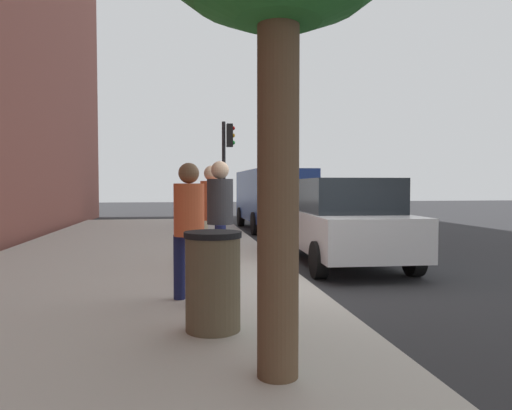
% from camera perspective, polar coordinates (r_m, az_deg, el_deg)
% --- Properties ---
extents(ground_plane, '(80.00, 80.00, 0.00)m').
position_cam_1_polar(ground_plane, '(7.61, 6.07, -10.01)').
color(ground_plane, '#2B2B2D').
rests_on(ground_plane, ground).
extents(sidewalk_slab, '(28.00, 6.00, 0.15)m').
position_cam_1_polar(sidewalk_slab, '(7.42, -17.27, -9.82)').
color(sidewalk_slab, '#B7B2A8').
rests_on(sidewalk_slab, ground_plane).
extents(parking_meter, '(0.36, 0.12, 1.41)m').
position_cam_1_polar(parking_meter, '(7.61, 2.25, -1.12)').
color(parking_meter, gray).
rests_on(parking_meter, sidewalk_slab).
extents(pedestrian_at_meter, '(0.55, 0.40, 1.86)m').
position_cam_1_polar(pedestrian_at_meter, '(7.26, -4.37, -0.55)').
color(pedestrian_at_meter, '#191E4C').
rests_on(pedestrian_at_meter, sidewalk_slab).
extents(pedestrian_bystander, '(0.44, 0.40, 1.77)m').
position_cam_1_polar(pedestrian_bystander, '(6.02, -8.12, -1.81)').
color(pedestrian_bystander, '#191E4C').
rests_on(pedestrian_bystander, sidewalk_slab).
extents(parking_officer, '(0.41, 0.45, 1.83)m').
position_cam_1_polar(parking_officer, '(8.33, -5.38, -0.30)').
color(parking_officer, tan).
rests_on(parking_officer, sidewalk_slab).
extents(parked_sedan_near, '(4.47, 2.10, 1.77)m').
position_cam_1_polar(parked_sedan_near, '(9.83, 10.60, -1.95)').
color(parked_sedan_near, silver).
rests_on(parked_sedan_near, ground_plane).
extents(parked_van_far, '(5.24, 2.20, 2.18)m').
position_cam_1_polar(parked_van_far, '(17.30, 2.03, 1.13)').
color(parked_van_far, navy).
rests_on(parked_van_far, ground_plane).
extents(traffic_signal, '(0.24, 0.44, 3.60)m').
position_cam_1_polar(traffic_signal, '(15.73, -3.56, 5.81)').
color(traffic_signal, black).
rests_on(traffic_signal, sidewalk_slab).
extents(trash_bin, '(0.59, 0.59, 1.01)m').
position_cam_1_polar(trash_bin, '(4.87, -5.24, -9.13)').
color(trash_bin, brown).
rests_on(trash_bin, sidewalk_slab).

